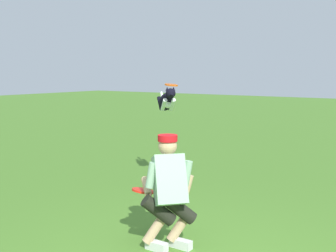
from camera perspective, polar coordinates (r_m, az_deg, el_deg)
The scene contains 4 objects.
person at distance 4.82m, azimuth 0.11°, elevation -8.35°, with size 0.71×0.58×1.29m.
dog at distance 7.65m, azimuth -0.19°, elevation 3.30°, with size 0.79×0.77×0.53m.
frisbee_flying at distance 7.45m, azimuth 0.43°, elevation 5.46°, with size 0.23×0.23×0.02m, color #E65A10.
frisbee_held at distance 5.08m, azimuth -3.32°, elevation -8.55°, with size 0.26×0.26×0.02m, color red.
Camera 1 is at (-2.05, 3.24, 1.99)m, focal length 46.05 mm.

